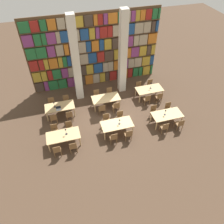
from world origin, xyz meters
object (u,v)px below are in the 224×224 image
object	(u,v)px
chair_15	(66,101)
reading_table_4	(106,99)
chair_6	(128,134)
chair_20	(147,99)
chair_4	(113,138)
desk_lamp_4	(151,84)
desk_lamp_2	(165,112)
chair_19	(110,93)
chair_5	(107,120)
reading_table_1	(117,125)
reading_table_2	(167,115)
chair_1	(55,130)
reading_table_5	(149,90)
chair_7	(120,117)
chair_13	(52,103)
reading_table_3	(60,107)
chair_18	(116,106)
laptop	(59,109)
chair_11	(168,108)
chair_0	(57,150)
chair_22	(159,97)
chair_17	(97,95)
chair_2	(73,147)
chair_3	(69,127)
chair_9	(154,111)
chair_16	(102,109)
pillar_left	(76,61)
reading_table_0	(63,136)
chair_12	(54,118)
chair_23	(150,85)
chair_8	(164,127)
desk_lamp_1	(120,121)
pillar_center	(123,54)
chair_14	(69,115)
chair_21	(139,87)
chair_10	(180,124)

from	to	relation	value
chair_15	reading_table_4	world-z (taller)	chair_15
chair_6	chair_20	xyz separation A→B (m)	(2.34, 2.72, 0.00)
chair_4	desk_lamp_4	xyz separation A→B (m)	(3.85, 3.54, 0.60)
desk_lamp_2	chair_19	xyz separation A→B (m)	(-2.66, 3.44, -0.53)
chair_20	chair_5	bearing A→B (deg)	-160.10
reading_table_1	reading_table_2	distance (m)	3.31
chair_1	reading_table_5	world-z (taller)	chair_1
chair_7	chair_1	bearing A→B (deg)	0.19
chair_13	reading_table_5	bearing A→B (deg)	174.78
reading_table_3	chair_18	world-z (taller)	chair_18
chair_5	chair_20	bearing A→B (deg)	-160.10
chair_7	laptop	distance (m)	4.05
desk_lamp_2	reading_table_4	distance (m)	4.15
chair_11	chair_0	bearing A→B (deg)	11.13
chair_20	chair_22	size ratio (longest dim) A/B	1.00
chair_17	reading_table_5	size ratio (longest dim) A/B	0.46
chair_2	chair_22	world-z (taller)	same
chair_18	chair_3	bearing A→B (deg)	-162.00
chair_9	chair_4	bearing A→B (deg)	24.44
desk_lamp_2	chair_20	size ratio (longest dim) A/B	0.47
chair_16	reading_table_4	bearing A→B (deg)	58.36
pillar_left	chair_6	world-z (taller)	pillar_left
pillar_left	chair_22	size ratio (longest dim) A/B	6.73
chair_7	chair_19	size ratio (longest dim) A/B	1.00
reading_table_0	chair_12	bearing A→B (deg)	103.08
chair_19	chair_11	bearing A→B (deg)	141.42
reading_table_3	chair_22	xyz separation A→B (m)	(6.90, -0.64, -0.18)
chair_5	chair_7	xyz separation A→B (m)	(0.92, 0.00, 0.00)
chair_23	chair_15	bearing A→B (deg)	1.21
chair_0	chair_8	size ratio (longest dim) A/B	1.00
chair_7	reading_table_0	bearing A→B (deg)	11.92
chair_3	chair_15	bearing A→B (deg)	-93.27
reading_table_3	desk_lamp_4	bearing A→B (deg)	1.60
reading_table_2	chair_19	size ratio (longest dim) A/B	2.16
chair_12	desk_lamp_4	bearing A→B (deg)	7.69
desk_lamp_1	chair_12	size ratio (longest dim) A/B	0.44
chair_5	chair_6	xyz separation A→B (m)	(0.92, -1.54, 0.00)
pillar_center	chair_13	world-z (taller)	pillar_center
chair_17	chair_18	world-z (taller)	same
chair_0	chair_7	distance (m)	4.46
chair_14	chair_21	size ratio (longest dim) A/B	1.00
chair_0	chair_21	size ratio (longest dim) A/B	1.00
chair_1	chair_6	distance (m)	4.45
chair_10	desk_lamp_2	world-z (taller)	desk_lamp_2
chair_6	reading_table_4	world-z (taller)	chair_6
pillar_center	chair_22	distance (m)	3.94
chair_5	chair_17	xyz separation A→B (m)	(-0.04, 2.60, 0.00)
chair_4	chair_5	distance (m)	1.54
chair_21	chair_19	bearing A→B (deg)	3.01
pillar_left	chair_19	world-z (taller)	pillar_left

